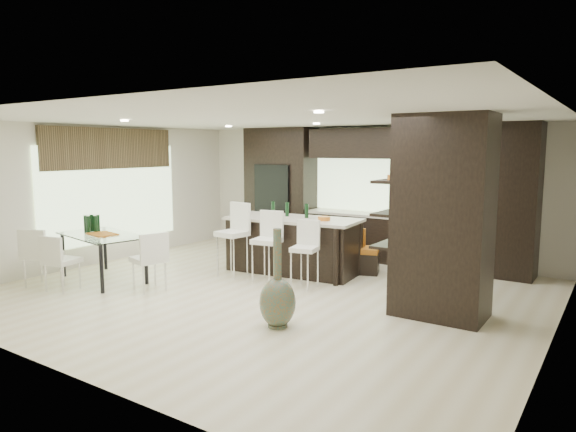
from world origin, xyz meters
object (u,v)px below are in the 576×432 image
Objects in this scene: stool_mid at (267,254)px; chair_near at (62,265)px; chair_end at (149,263)px; stool_left at (232,247)px; floor_vase at (277,278)px; chair_far at (42,259)px; stool_right at (305,261)px; kitchen_island at (294,245)px; bench at (345,259)px; dining_table at (103,257)px.

stool_mid is 3.28m from chair_near.
chair_end is at bearing -139.39° from stool_mid.
stool_mid is at bearing 32.44° from chair_near.
stool_left is 1.26× the size of chair_near.
chair_far is at bearing -173.05° from floor_vase.
stool_mid reaches higher than stool_right.
bench is at bearing 28.32° from kitchen_island.
chair_near is at bearing -78.61° from dining_table.
stool_right is at bearing -7.94° from stool_mid.
floor_vase reaches higher than stool_right.
chair_far reaches higher than bench.
stool_mid is (-0.00, -0.83, -0.02)m from kitchen_island.
dining_table is (-2.39, -2.31, -0.10)m from kitchen_island.
bench is (0.78, 0.53, -0.27)m from kitchen_island.
chair_far is at bearing -159.08° from stool_right.
chair_far is (-2.16, -2.25, -0.07)m from stool_left.
chair_far is (-0.52, -0.02, 0.03)m from chair_near.
stool_right is 1.36m from bench.
stool_mid is at bearing -138.84° from bench.
kitchen_island reaches higher than stool_mid.
floor_vase reaches higher than kitchen_island.
stool_left is 3.12m from chair_far.
bench is 4.81m from chair_near.
stool_mid is at bearing 129.36° from floor_vase.
kitchen_island reaches higher than bench.
stool_right is 0.54× the size of dining_table.
chair_far is (-2.90, -3.10, -0.05)m from kitchen_island.
kitchen_island is 2.94m from floor_vase.
stool_right is 4.30m from chair_far.
floor_vase is (0.64, -3.10, 0.40)m from bench.
chair_far is at bearing -138.95° from kitchen_island.
chair_end reaches higher than bench.
bench is at bearing 50.77° from stool_mid.
kitchen_island reaches higher than dining_table.
dining_table is at bearing 79.13° from chair_near.
stool_right reaches higher than chair_end.
chair_near is (-3.81, -0.51, -0.22)m from floor_vase.
stool_right is 0.72× the size of bench.
dining_table is 1.98× the size of chair_near.
bench is at bearing 101.70° from floor_vase.
kitchen_island is 2.30× the size of stool_left.
stool_mid is 1.08× the size of chair_far.
floor_vase reaches higher than chair_far.
stool_mid reaches higher than chair_near.
floor_vase is at bearing -32.64° from stool_left.
floor_vase reaches higher than chair_near.
stool_mid is 1.09× the size of stool_right.
stool_left reaches higher than chair_far.
kitchen_island is at bearing 80.65° from stool_mid.
stool_right is at bearing 36.97° from dining_table.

